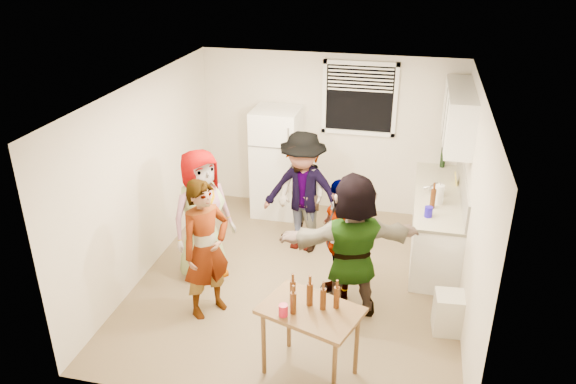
% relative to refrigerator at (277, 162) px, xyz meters
% --- Properties ---
extents(room, '(4.00, 4.50, 2.50)m').
position_rel_refrigerator_xyz_m(room, '(0.75, -1.88, -0.85)').
color(room, beige).
rests_on(room, ground).
extents(window, '(1.12, 0.10, 1.06)m').
position_rel_refrigerator_xyz_m(window, '(1.20, 0.33, 1.00)').
color(window, white).
rests_on(window, room).
extents(refrigerator, '(0.70, 0.70, 1.70)m').
position_rel_refrigerator_xyz_m(refrigerator, '(0.00, 0.00, 0.00)').
color(refrigerator, white).
rests_on(refrigerator, ground).
extents(counter_lower, '(0.60, 2.20, 0.86)m').
position_rel_refrigerator_xyz_m(counter_lower, '(2.45, -0.73, -0.42)').
color(counter_lower, white).
rests_on(counter_lower, ground).
extents(countertop, '(0.64, 2.22, 0.04)m').
position_rel_refrigerator_xyz_m(countertop, '(2.45, -0.73, 0.03)').
color(countertop, beige).
rests_on(countertop, counter_lower).
extents(backsplash, '(0.03, 2.20, 0.36)m').
position_rel_refrigerator_xyz_m(backsplash, '(2.74, -0.73, 0.23)').
color(backsplash, beige).
rests_on(backsplash, countertop).
extents(upper_cabinets, '(0.34, 1.60, 0.70)m').
position_rel_refrigerator_xyz_m(upper_cabinets, '(2.58, -0.53, 1.10)').
color(upper_cabinets, white).
rests_on(upper_cabinets, room).
extents(kettle, '(0.27, 0.24, 0.20)m').
position_rel_refrigerator_xyz_m(kettle, '(2.40, -0.81, 0.05)').
color(kettle, silver).
rests_on(kettle, countertop).
extents(paper_towel, '(0.12, 0.12, 0.26)m').
position_rel_refrigerator_xyz_m(paper_towel, '(2.43, -1.04, 0.05)').
color(paper_towel, white).
rests_on(paper_towel, countertop).
extents(wine_bottle, '(0.08, 0.08, 0.30)m').
position_rel_refrigerator_xyz_m(wine_bottle, '(2.50, 0.26, 0.05)').
color(wine_bottle, black).
rests_on(wine_bottle, countertop).
extents(beer_bottle_counter, '(0.07, 0.07, 0.26)m').
position_rel_refrigerator_xyz_m(beer_bottle_counter, '(2.35, -1.20, 0.05)').
color(beer_bottle_counter, '#47230C').
rests_on(beer_bottle_counter, countertop).
extents(blue_cup, '(0.10, 0.10, 0.13)m').
position_rel_refrigerator_xyz_m(blue_cup, '(2.30, -1.47, 0.05)').
color(blue_cup, '#1B0EA6').
rests_on(blue_cup, countertop).
extents(picture_frame, '(0.02, 0.18, 0.15)m').
position_rel_refrigerator_xyz_m(picture_frame, '(2.67, -0.35, 0.12)').
color(picture_frame, yellow).
rests_on(picture_frame, countertop).
extents(trash_bin, '(0.35, 0.35, 0.47)m').
position_rel_refrigerator_xyz_m(trash_bin, '(2.60, -2.48, -0.60)').
color(trash_bin, silver).
rests_on(trash_bin, ground).
extents(serving_table, '(1.09, 0.90, 0.79)m').
position_rel_refrigerator_xyz_m(serving_table, '(1.22, -3.50, -0.85)').
color(serving_table, brown).
rests_on(serving_table, ground).
extents(beer_bottle_table, '(0.06, 0.06, 0.25)m').
position_rel_refrigerator_xyz_m(beer_bottle_table, '(1.19, -3.44, -0.06)').
color(beer_bottle_table, '#47230C').
rests_on(beer_bottle_table, serving_table).
extents(red_cup, '(0.09, 0.09, 0.12)m').
position_rel_refrigerator_xyz_m(red_cup, '(0.98, -3.66, -0.06)').
color(red_cup, '#A81227').
rests_on(red_cup, serving_table).
extents(guest_grey, '(1.90, 1.73, 0.55)m').
position_rel_refrigerator_xyz_m(guest_grey, '(-0.46, -2.02, -0.85)').
color(guest_grey, '#979797').
rests_on(guest_grey, ground).
extents(guest_stripe, '(1.72, 1.48, 0.40)m').
position_rel_refrigerator_xyz_m(guest_stripe, '(-0.14, -2.74, -0.85)').
color(guest_stripe, '#141933').
rests_on(guest_stripe, ground).
extents(guest_back_left, '(1.61, 1.75, 0.61)m').
position_rel_refrigerator_xyz_m(guest_back_left, '(0.62, -1.02, -0.85)').
color(guest_back_left, brown).
rests_on(guest_back_left, ground).
extents(guest_back_right, '(1.31, 1.85, 0.64)m').
position_rel_refrigerator_xyz_m(guest_back_right, '(0.63, -1.04, -0.85)').
color(guest_back_right, '#3C3C41').
rests_on(guest_back_right, ground).
extents(guest_black, '(1.81, 1.56, 0.38)m').
position_rel_refrigerator_xyz_m(guest_black, '(1.29, -2.06, -0.85)').
color(guest_black, black).
rests_on(guest_black, ground).
extents(guest_orange, '(2.13, 2.20, 0.52)m').
position_rel_refrigerator_xyz_m(guest_orange, '(1.48, -2.37, -0.85)').
color(guest_orange, '#E78758').
rests_on(guest_orange, ground).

